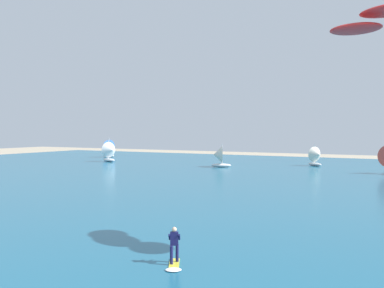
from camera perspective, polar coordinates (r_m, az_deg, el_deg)
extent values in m
cube|color=#1E607F|center=(52.66, 17.16, -4.82)|extent=(160.00, 90.00, 0.10)
cube|color=yellow|center=(20.66, -2.28, -15.06)|extent=(1.06, 1.44, 0.05)
cylinder|color=#19194C|center=(20.38, -2.65, -14.06)|extent=(0.14, 0.14, 0.80)
cylinder|color=#19194C|center=(20.71, -1.92, -13.79)|extent=(0.14, 0.14, 0.80)
cube|color=#19194C|center=(20.36, -2.29, -12.03)|extent=(0.42, 0.37, 0.60)
sphere|color=beige|center=(20.27, -2.29, -10.90)|extent=(0.22, 0.22, 0.22)
cylinder|color=#19194C|center=(20.44, -2.91, -11.83)|extent=(0.32, 0.48, 0.39)
cylinder|color=#19194C|center=(20.42, -1.65, -11.84)|extent=(0.32, 0.48, 0.39)
ellipsoid|color=white|center=(19.75, -2.40, -15.82)|extent=(0.90, 0.86, 0.08)
ellipsoid|color=red|center=(24.04, 20.26, 13.68)|extent=(3.07, 2.76, 0.41)
ellipsoid|color=white|center=(83.66, -10.62, -2.03)|extent=(3.64, 2.23, 0.65)
cylinder|color=silver|center=(83.68, -10.68, -0.63)|extent=(0.11, 0.11, 3.44)
cone|color=white|center=(83.05, -10.41, -0.76)|extent=(2.36, 3.22, 2.89)
ellipsoid|color=silver|center=(97.00, -10.65, -1.48)|extent=(3.76, 2.12, 0.67)
cylinder|color=silver|center=(96.76, -10.60, -0.24)|extent=(0.11, 0.11, 3.56)
cone|color=#3F72CC|center=(97.41, -10.87, -0.33)|extent=(2.29, 3.30, 2.99)
ellipsoid|color=silver|center=(70.63, 3.78, -2.75)|extent=(3.31, 2.42, 0.59)
cylinder|color=silver|center=(70.50, 3.90, -1.23)|extent=(0.10, 0.10, 3.16)
cone|color=silver|center=(70.49, 3.34, -1.36)|extent=(2.45, 3.00, 2.66)
ellipsoid|color=silver|center=(75.61, 15.49, -2.52)|extent=(3.02, 2.60, 0.56)
cylinder|color=silver|center=(75.61, 15.44, -1.17)|extent=(0.09, 0.09, 2.99)
cone|color=silver|center=(75.12, 15.76, -1.31)|extent=(2.54, 2.80, 2.51)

